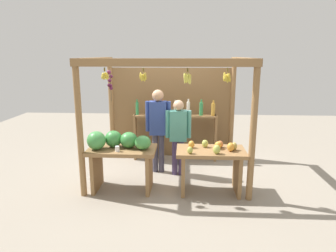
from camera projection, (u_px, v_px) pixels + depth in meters
ground_plane at (169, 173)px, 5.93m from camera, size 12.00×12.00×0.00m
market_stall at (170, 103)px, 6.05m from camera, size 2.80×2.20×2.21m
fruit_counter_left at (120, 151)px, 5.05m from camera, size 1.18×0.64×1.04m
fruit_counter_right at (211, 161)px, 5.00m from camera, size 1.13×0.64×0.89m
bottle_shelf_unit at (176, 124)px, 6.50m from camera, size 1.79×0.22×1.35m
vendor_man at (158, 124)px, 5.78m from camera, size 0.48×0.22×1.62m
vendor_woman at (178, 131)px, 5.66m from camera, size 0.48×0.20×1.45m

